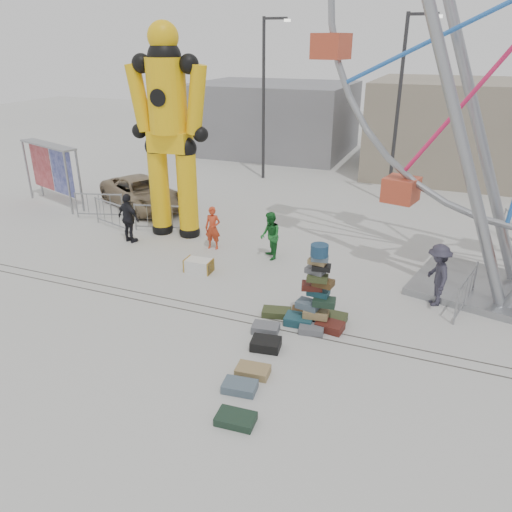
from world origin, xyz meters
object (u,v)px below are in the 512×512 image
at_px(suitcase_tower, 317,302).
at_px(pedestrian_black, 129,218).
at_px(barricade_dummy_c, 160,218).
at_px(pedestrian_grey, 437,275).
at_px(barricade_wheel_front, 466,292).
at_px(pedestrian_red, 213,228).
at_px(lamp_post_left, 265,92).
at_px(lamp_post_right, 401,102).
at_px(steamer_trunk, 199,266).
at_px(crash_test_dummy, 169,126).
at_px(parked_suv, 142,193).
at_px(barricade_dummy_b, 111,215).
at_px(pedestrian_green, 270,236).
at_px(banner_scaffold, 50,160).
at_px(barricade_dummy_a, 99,206).

height_order(suitcase_tower, pedestrian_black, suitcase_tower).
height_order(barricade_dummy_c, pedestrian_grey, pedestrian_grey).
relative_size(barricade_wheel_front, pedestrian_red, 1.28).
height_order(lamp_post_left, barricade_dummy_c, lamp_post_left).
bearing_deg(lamp_post_left, lamp_post_right, -15.95).
relative_size(lamp_post_right, steamer_trunk, 9.06).
distance_m(lamp_post_right, crash_test_dummy, 10.20).
relative_size(lamp_post_left, barricade_wheel_front, 4.00).
height_order(lamp_post_right, parked_suv, lamp_post_right).
relative_size(barricade_dummy_b, barricade_wheel_front, 1.00).
bearing_deg(steamer_trunk, pedestrian_black, 156.59).
height_order(steamer_trunk, pedestrian_green, pedestrian_green).
bearing_deg(lamp_post_left, pedestrian_black, -96.95).
xyz_separation_m(barricade_dummy_b, pedestrian_green, (6.94, -0.51, 0.28)).
xyz_separation_m(lamp_post_right, banner_scaffold, (-14.16, -6.00, -2.41)).
xyz_separation_m(lamp_post_right, pedestrian_grey, (2.54, -9.43, -3.57)).
distance_m(suitcase_tower, barricade_wheel_front, 4.30).
relative_size(lamp_post_left, pedestrian_grey, 4.40).
bearing_deg(pedestrian_green, barricade_dummy_c, -133.47).
distance_m(lamp_post_right, pedestrian_black, 12.49).
bearing_deg(barricade_dummy_a, barricade_dummy_b, -49.97).
bearing_deg(barricade_dummy_b, barricade_dummy_c, 28.20).
xyz_separation_m(barricade_dummy_c, pedestrian_black, (-0.44, -1.38, 0.38)).
distance_m(barricade_wheel_front, pedestrian_red, 8.61).
relative_size(lamp_post_left, pedestrian_red, 5.14).
bearing_deg(barricade_dummy_c, pedestrian_black, -123.25).
bearing_deg(pedestrian_red, pedestrian_black, -176.94).
bearing_deg(barricade_dummy_c, pedestrian_red, -31.99).
height_order(barricade_dummy_c, barricade_wheel_front, same).
distance_m(lamp_post_right, banner_scaffold, 15.56).
relative_size(barricade_dummy_a, pedestrian_black, 1.08).
distance_m(barricade_dummy_b, barricade_wheel_front, 13.34).
relative_size(lamp_post_left, pedestrian_green, 4.84).
bearing_deg(pedestrian_green, barricade_dummy_b, -127.46).
height_order(lamp_post_right, barricade_dummy_a, lamp_post_right).
height_order(barricade_dummy_a, barricade_wheel_front, same).
relative_size(suitcase_tower, banner_scaffold, 0.60).
height_order(barricade_dummy_a, pedestrian_red, pedestrian_red).
distance_m(lamp_post_right, barricade_dummy_b, 13.08).
height_order(steamer_trunk, barricade_dummy_a, barricade_dummy_a).
xyz_separation_m(crash_test_dummy, pedestrian_red, (2.00, -0.78, -3.34)).
bearing_deg(barricade_wheel_front, pedestrian_red, 93.53).
xyz_separation_m(pedestrian_grey, parked_suv, (-12.80, 4.57, -0.24)).
bearing_deg(pedestrian_black, banner_scaffold, -8.67).
height_order(pedestrian_red, pedestrian_grey, pedestrian_grey).
height_order(lamp_post_right, pedestrian_red, lamp_post_right).
distance_m(banner_scaffold, pedestrian_green, 11.50).
distance_m(suitcase_tower, parked_suv, 12.12).
bearing_deg(banner_scaffold, pedestrian_green, 8.51).
xyz_separation_m(crash_test_dummy, barricade_dummy_a, (-3.92, 0.44, -3.57)).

